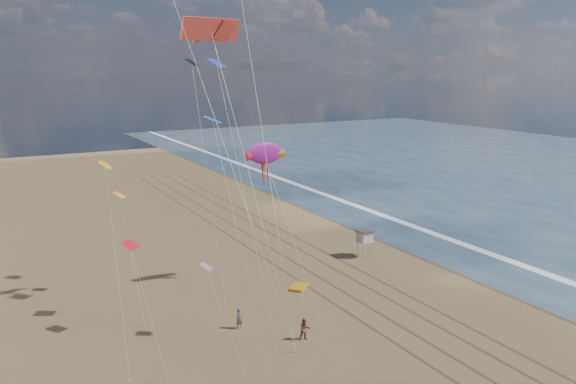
% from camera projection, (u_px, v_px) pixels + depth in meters
% --- Properties ---
extents(wet_sand, '(260.00, 260.00, 0.00)m').
position_uv_depth(wet_sand, '(369.00, 222.00, 80.68)').
color(wet_sand, '#42301E').
rests_on(wet_sand, ground).
extents(foam, '(260.00, 260.00, 0.00)m').
position_uv_depth(foam, '(392.00, 219.00, 82.67)').
color(foam, white).
rests_on(foam, ground).
extents(tracks, '(7.68, 120.00, 0.01)m').
position_uv_depth(tracks, '(307.00, 262.00, 64.35)').
color(tracks, brown).
rests_on(tracks, ground).
extents(lifeguard_stand, '(1.77, 1.77, 3.20)m').
position_uv_depth(lifeguard_stand, '(365.00, 237.00, 65.58)').
color(lifeguard_stand, silver).
rests_on(lifeguard_stand, ground).
extents(grounded_kite, '(2.61, 2.51, 0.25)m').
position_uv_depth(grounded_kite, '(298.00, 287.00, 56.64)').
color(grounded_kite, orange).
rests_on(grounded_kite, ground).
extents(show_kite, '(4.06, 6.64, 17.65)m').
position_uv_depth(show_kite, '(265.00, 154.00, 55.56)').
color(show_kite, '#A2199B').
rests_on(show_kite, ground).
extents(kite_flyer_a, '(0.73, 0.55, 1.84)m').
position_uv_depth(kite_flyer_a, '(239.00, 319.00, 47.71)').
color(kite_flyer_a, slate).
rests_on(kite_flyer_a, ground).
extents(kite_flyer_b, '(1.07, 0.92, 1.90)m').
position_uv_depth(kite_flyer_b, '(305.00, 329.00, 45.69)').
color(kite_flyer_b, brown).
rests_on(kite_flyer_b, ground).
extents(small_kites, '(11.05, 14.08, 16.77)m').
position_uv_depth(small_kites, '(174.00, 145.00, 48.15)').
color(small_kites, black).
rests_on(small_kites, ground).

